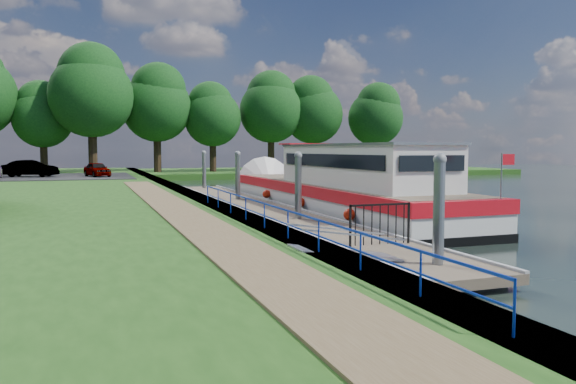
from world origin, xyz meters
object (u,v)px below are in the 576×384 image
object	(u,v)px
pontoon	(263,212)
car_a	(97,169)
barge	(331,189)
car_b	(31,168)

from	to	relation	value
pontoon	car_a	world-z (taller)	car_a
pontoon	barge	bearing A→B (deg)	8.58
pontoon	car_b	distance (m)	27.25
barge	car_a	world-z (taller)	barge
barge	car_b	xyz separation A→B (m)	(-15.29, 24.03, 0.42)
pontoon	barge	distance (m)	3.75
car_b	barge	bearing A→B (deg)	-129.97
car_a	barge	bearing A→B (deg)	-82.71
pontoon	car_a	distance (m)	24.47
pontoon	car_b	world-z (taller)	car_b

